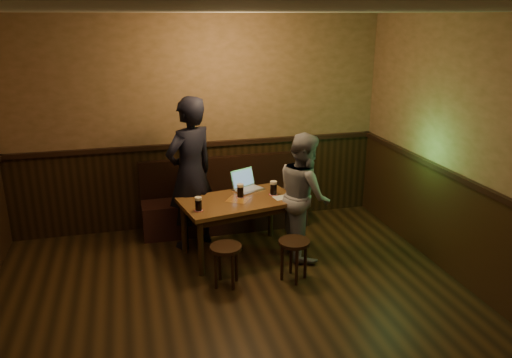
{
  "coord_description": "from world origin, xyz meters",
  "views": [
    {
      "loc": [
        -0.91,
        -3.48,
        2.78
      ],
      "look_at": [
        0.47,
        1.79,
        0.98
      ],
      "focal_mm": 35.0,
      "sensor_mm": 36.0,
      "label": 1
    }
  ],
  "objects": [
    {
      "name": "stool_left",
      "position": [
        -0.01,
        1.21,
        0.37
      ],
      "size": [
        0.44,
        0.44,
        0.46
      ],
      "rotation": [
        0.0,
        0.0,
        0.36
      ],
      "color": "black",
      "rests_on": "ground"
    },
    {
      "name": "person_suit",
      "position": [
        -0.22,
        2.29,
        0.94
      ],
      "size": [
        0.82,
        0.74,
        1.89
      ],
      "primitive_type": "imported",
      "rotation": [
        0.0,
        0.0,
        3.69
      ],
      "color": "black",
      "rests_on": "ground"
    },
    {
      "name": "room",
      "position": [
        0.0,
        0.22,
        1.2
      ],
      "size": [
        5.04,
        6.04,
        2.84
      ],
      "color": "black",
      "rests_on": "ground"
    },
    {
      "name": "pint_mid",
      "position": [
        0.33,
        1.96,
        0.79
      ],
      "size": [
        0.11,
        0.11,
        0.16
      ],
      "color": "maroon",
      "rests_on": "pub_table"
    },
    {
      "name": "stool_right",
      "position": [
        0.73,
        1.14,
        0.37
      ],
      "size": [
        0.37,
        0.37,
        0.46
      ],
      "rotation": [
        0.0,
        0.0,
        -0.09
      ],
      "color": "black",
      "rests_on": "ground"
    },
    {
      "name": "pub_table",
      "position": [
        0.28,
        1.89,
        0.61
      ],
      "size": [
        1.44,
        0.99,
        0.71
      ],
      "rotation": [
        0.0,
        0.0,
        0.19
      ],
      "color": "brown",
      "rests_on": "ground"
    },
    {
      "name": "pint_left",
      "position": [
        -0.22,
        1.66,
        0.79
      ],
      "size": [
        0.1,
        0.1,
        0.16
      ],
      "color": "maroon",
      "rests_on": "pub_table"
    },
    {
      "name": "menu",
      "position": [
        0.81,
        1.82,
        0.71
      ],
      "size": [
        0.24,
        0.18,
        0.0
      ],
      "primitive_type": "cube",
      "rotation": [
        0.0,
        0.0,
        0.16
      ],
      "color": "silver",
      "rests_on": "pub_table"
    },
    {
      "name": "laptop",
      "position": [
        0.46,
        2.22,
        0.77
      ],
      "size": [
        0.43,
        0.4,
        0.24
      ],
      "rotation": [
        0.0,
        0.0,
        0.47
      ],
      "color": "silver",
      "rests_on": "pub_table"
    },
    {
      "name": "pint_right",
      "position": [
        0.73,
        1.95,
        0.79
      ],
      "size": [
        0.11,
        0.11,
        0.17
      ],
      "color": "maroon",
      "rests_on": "pub_table"
    },
    {
      "name": "person_grey",
      "position": [
        1.04,
        1.72,
        0.75
      ],
      "size": [
        0.6,
        0.75,
        1.5
      ],
      "primitive_type": "imported",
      "rotation": [
        0.0,
        0.0,
        1.53
      ],
      "color": "gray",
      "rests_on": "ground"
    },
    {
      "name": "bench",
      "position": [
        0.28,
        2.75,
        0.31
      ],
      "size": [
        2.2,
        0.5,
        0.95
      ],
      "color": "black",
      "rests_on": "ground"
    }
  ]
}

